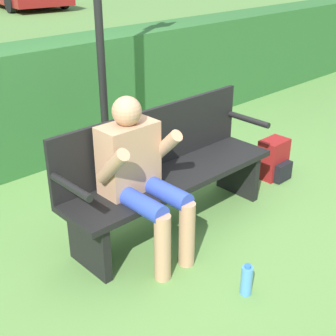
# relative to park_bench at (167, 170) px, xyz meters

# --- Properties ---
(ground_plane) EXTENTS (40.00, 40.00, 0.00)m
(ground_plane) POSITION_rel_park_bench_xyz_m (0.00, -0.07, -0.46)
(ground_plane) COLOR #5B8942
(hedge_back) EXTENTS (12.00, 0.59, 1.15)m
(hedge_back) POSITION_rel_park_bench_xyz_m (0.00, 1.80, 0.11)
(hedge_back) COLOR #2D662D
(hedge_back) RESTS_ON ground
(park_bench) EXTENTS (1.81, 0.46, 0.92)m
(park_bench) POSITION_rel_park_bench_xyz_m (0.00, 0.00, 0.00)
(park_bench) COLOR black
(park_bench) RESTS_ON ground
(person_seated) EXTENTS (0.54, 0.62, 1.12)m
(person_seated) POSITION_rel_park_bench_xyz_m (-0.38, -0.14, 0.16)
(person_seated) COLOR tan
(person_seated) RESTS_ON ground
(backpack) EXTENTS (0.27, 0.25, 0.38)m
(backpack) POSITION_rel_park_bench_xyz_m (1.28, -0.11, -0.29)
(backpack) COLOR maroon
(backpack) RESTS_ON ground
(water_bottle) EXTENTS (0.07, 0.07, 0.22)m
(water_bottle) POSITION_rel_park_bench_xyz_m (-0.21, -0.96, -0.36)
(water_bottle) COLOR #4C8CCC
(water_bottle) RESTS_ON ground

